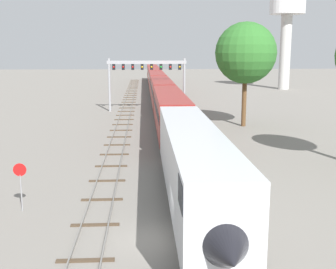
# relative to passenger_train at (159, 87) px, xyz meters

# --- Properties ---
(ground_plane) EXTENTS (400.00, 400.00, 0.00)m
(ground_plane) POSITION_rel_passenger_train_xyz_m (-2.00, -58.94, -2.61)
(ground_plane) COLOR gray
(track_main) EXTENTS (2.60, 200.00, 0.16)m
(track_main) POSITION_rel_passenger_train_xyz_m (0.00, 1.06, -2.54)
(track_main) COLOR slate
(track_main) RESTS_ON ground
(track_near) EXTENTS (2.60, 160.00, 0.16)m
(track_near) POSITION_rel_passenger_train_xyz_m (-5.50, -18.94, -2.54)
(track_near) COLOR slate
(track_near) RESTS_ON ground
(passenger_train) EXTENTS (3.04, 130.33, 4.80)m
(passenger_train) POSITION_rel_passenger_train_xyz_m (0.00, 0.00, 0.00)
(passenger_train) COLOR silver
(passenger_train) RESTS_ON ground
(signal_gantry) EXTENTS (12.10, 0.49, 8.09)m
(signal_gantry) POSITION_rel_passenger_train_xyz_m (-2.25, -12.33, 3.40)
(signal_gantry) COLOR #999BA0
(signal_gantry) RESTS_ON ground
(water_tower) EXTENTS (8.41, 8.41, 24.06)m
(water_tower) POSITION_rel_passenger_train_xyz_m (31.23, 24.38, 15.69)
(water_tower) COLOR beige
(water_tower) RESTS_ON ground
(stop_sign) EXTENTS (0.76, 0.08, 2.88)m
(stop_sign) POSITION_rel_passenger_train_xyz_m (-10.00, -54.48, -0.74)
(stop_sign) COLOR gray
(stop_sign) RESTS_ON ground
(trackside_tree_mid) EXTENTS (7.41, 7.41, 12.67)m
(trackside_tree_mid) POSITION_rel_passenger_train_xyz_m (9.56, -26.66, 6.33)
(trackside_tree_mid) COLOR brown
(trackside_tree_mid) RESTS_ON ground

